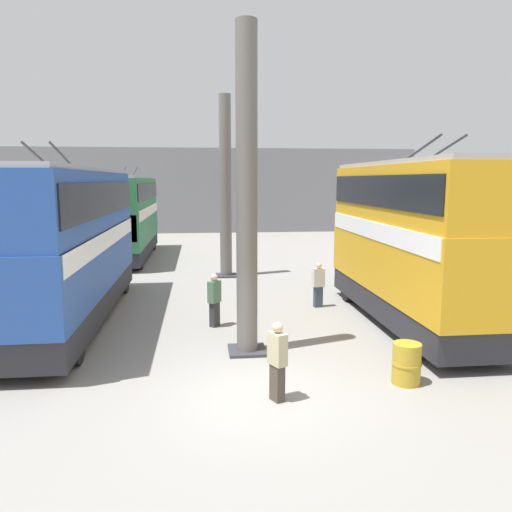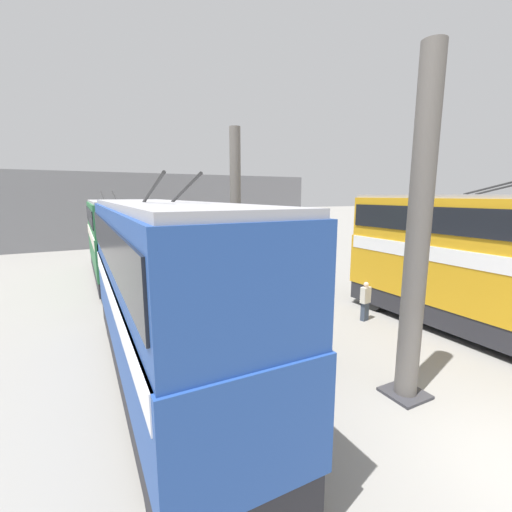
% 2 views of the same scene
% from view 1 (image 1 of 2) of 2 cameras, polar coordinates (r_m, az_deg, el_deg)
% --- Properties ---
extents(ground_plane, '(240.00, 240.00, 0.00)m').
position_cam_1_polar(ground_plane, '(11.08, 0.42, -15.82)').
color(ground_plane, gray).
extents(depot_back_wall, '(0.50, 36.00, 7.33)m').
position_cam_1_polar(depot_back_wall, '(44.00, -4.85, 7.44)').
color(depot_back_wall, slate).
rests_on(depot_back_wall, ground_plane).
extents(support_column_near, '(1.00, 1.00, 8.49)m').
position_cam_1_polar(support_column_near, '(12.94, -1.07, 6.58)').
color(support_column_near, '#605B56').
rests_on(support_column_near, ground_plane).
extents(support_column_far, '(1.00, 1.00, 8.49)m').
position_cam_1_polar(support_column_far, '(23.68, -3.50, 7.52)').
color(support_column_far, '#605B56').
rests_on(support_column_far, ground_plane).
extents(bus_left_far, '(9.16, 2.54, 5.79)m').
position_cam_1_polar(bus_left_far, '(16.49, 17.38, 2.56)').
color(bus_left_far, black).
rests_on(bus_left_far, ground_plane).
extents(bus_right_near, '(11.11, 2.54, 5.60)m').
position_cam_1_polar(bus_right_near, '(17.03, -20.74, 2.19)').
color(bus_right_near, black).
rests_on(bus_right_near, ground_plane).
extents(bus_right_mid, '(10.60, 2.54, 5.44)m').
position_cam_1_polar(bus_right_mid, '(30.26, -14.45, 4.91)').
color(bus_right_mid, black).
rests_on(bus_right_mid, ground_plane).
extents(person_aisle_foreground, '(0.48, 0.40, 1.70)m').
position_cam_1_polar(person_aisle_foreground, '(10.60, 2.46, -11.74)').
color(person_aisle_foreground, '#473D33').
rests_on(person_aisle_foreground, ground_plane).
extents(person_aisle_midway, '(0.48, 0.45, 1.69)m').
position_cam_1_polar(person_aisle_midway, '(15.79, -4.77, -4.91)').
color(person_aisle_midway, '#2D2D33').
rests_on(person_aisle_midway, ground_plane).
extents(person_by_left_row, '(0.30, 0.45, 1.65)m').
position_cam_1_polar(person_by_left_row, '(18.26, 7.14, -3.16)').
color(person_by_left_row, '#384251').
rests_on(person_by_left_row, ground_plane).
extents(oil_drum, '(0.67, 0.67, 0.94)m').
position_cam_1_polar(oil_drum, '(12.07, 16.83, -11.67)').
color(oil_drum, '#B28E23').
rests_on(oil_drum, ground_plane).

